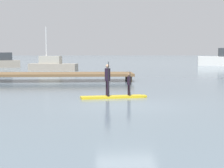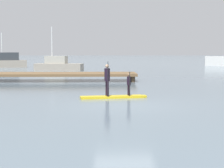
# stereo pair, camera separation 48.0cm
# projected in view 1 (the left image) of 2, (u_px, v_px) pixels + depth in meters

# --- Properties ---
(ground_plane) EXTENTS (240.00, 240.00, 0.00)m
(ground_plane) POSITION_uv_depth(u_px,v_px,m) (126.00, 106.00, 15.52)
(ground_plane) COLOR slate
(paddleboard_near) EXTENTS (3.20, 1.08, 0.10)m
(paddleboard_near) POSITION_uv_depth(u_px,v_px,m) (114.00, 97.00, 17.99)
(paddleboard_near) COLOR gold
(paddleboard_near) RESTS_ON ground
(paddler_adult) EXTENTS (0.31, 0.48, 1.63)m
(paddler_adult) POSITION_uv_depth(u_px,v_px,m) (108.00, 78.00, 17.83)
(paddler_adult) COLOR black
(paddler_adult) RESTS_ON paddleboard_near
(paddler_child_solo) EXTENTS (0.21, 0.38, 1.14)m
(paddler_child_solo) POSITION_uv_depth(u_px,v_px,m) (129.00, 83.00, 18.08)
(paddler_child_solo) COLOR black
(paddler_child_solo) RESTS_ON paddleboard_near
(motor_boat_small_navy) EXTENTS (5.37, 2.49, 4.71)m
(motor_boat_small_navy) POSITION_uv_depth(u_px,v_px,m) (52.00, 65.00, 40.84)
(motor_boat_small_navy) COLOR #9E9384
(motor_boat_small_navy) RESTS_ON ground
(floating_dock) EXTENTS (13.97, 2.85, 0.58)m
(floating_dock) POSITION_uv_depth(u_px,v_px,m) (36.00, 74.00, 27.30)
(floating_dock) COLOR brown
(floating_dock) RESTS_ON ground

